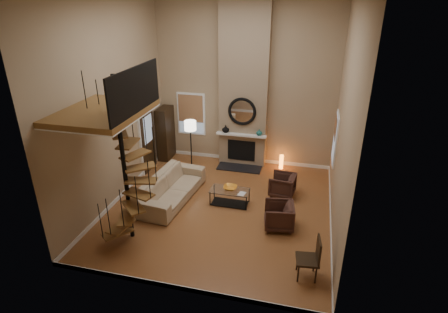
% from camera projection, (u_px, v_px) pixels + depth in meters
% --- Properties ---
extents(ground, '(6.00, 6.50, 0.01)m').
position_uv_depth(ground, '(221.00, 208.00, 10.38)').
color(ground, '#A76736').
rests_on(ground, ground).
extents(back_wall, '(6.00, 0.02, 5.50)m').
position_uv_depth(back_wall, '(245.00, 85.00, 12.11)').
color(back_wall, tan).
rests_on(back_wall, ground).
extents(front_wall, '(6.00, 0.02, 5.50)m').
position_uv_depth(front_wall, '(173.00, 170.00, 6.37)').
color(front_wall, tan).
rests_on(front_wall, ground).
extents(left_wall, '(0.02, 6.50, 5.50)m').
position_uv_depth(left_wall, '(112.00, 106.00, 9.90)').
color(left_wall, tan).
rests_on(left_wall, ground).
extents(right_wall, '(0.02, 6.50, 5.50)m').
position_uv_depth(right_wall, '(345.00, 123.00, 8.58)').
color(right_wall, tan).
rests_on(right_wall, ground).
extents(baseboard_back, '(6.00, 0.02, 0.12)m').
position_uv_depth(baseboard_back, '(243.00, 159.00, 13.21)').
color(baseboard_back, white).
rests_on(baseboard_back, ground).
extents(baseboard_front, '(6.00, 0.02, 0.12)m').
position_uv_depth(baseboard_front, '(181.00, 288.00, 7.49)').
color(baseboard_front, white).
rests_on(baseboard_front, ground).
extents(baseboard_left, '(0.02, 6.50, 0.12)m').
position_uv_depth(baseboard_left, '(124.00, 193.00, 11.01)').
color(baseboard_left, white).
rests_on(baseboard_left, ground).
extents(baseboard_right, '(0.02, 6.50, 0.12)m').
position_uv_depth(baseboard_right, '(330.00, 220.00, 9.69)').
color(baseboard_right, white).
rests_on(baseboard_right, ground).
extents(chimney_breast, '(1.60, 0.38, 5.50)m').
position_uv_depth(chimney_breast, '(244.00, 86.00, 11.95)').
color(chimney_breast, '#8E775C').
rests_on(chimney_breast, ground).
extents(hearth, '(1.50, 0.60, 0.04)m').
position_uv_depth(hearth, '(239.00, 168.00, 12.64)').
color(hearth, black).
rests_on(hearth, ground).
extents(firebox, '(0.95, 0.02, 0.72)m').
position_uv_depth(firebox, '(241.00, 150.00, 12.68)').
color(firebox, black).
rests_on(firebox, chimney_breast).
extents(mantel, '(1.70, 0.18, 0.06)m').
position_uv_depth(mantel, '(241.00, 135.00, 12.36)').
color(mantel, white).
rests_on(mantel, chimney_breast).
extents(mirror_frame, '(0.94, 0.10, 0.94)m').
position_uv_depth(mirror_frame, '(242.00, 112.00, 12.08)').
color(mirror_frame, black).
rests_on(mirror_frame, chimney_breast).
extents(mirror_disc, '(0.80, 0.01, 0.80)m').
position_uv_depth(mirror_disc, '(242.00, 111.00, 12.09)').
color(mirror_disc, white).
rests_on(mirror_disc, chimney_breast).
extents(vase_left, '(0.24, 0.24, 0.25)m').
position_uv_depth(vase_left, '(226.00, 129.00, 12.45)').
color(vase_left, black).
rests_on(vase_left, mantel).
extents(vase_right, '(0.20, 0.20, 0.21)m').
position_uv_depth(vase_right, '(259.00, 132.00, 12.21)').
color(vase_right, '#1A5B54').
rests_on(vase_right, mantel).
extents(window_back, '(1.02, 0.06, 1.52)m').
position_uv_depth(window_back, '(191.00, 113.00, 12.97)').
color(window_back, white).
rests_on(window_back, back_wall).
extents(window_right, '(0.06, 1.02, 1.52)m').
position_uv_depth(window_right, '(335.00, 138.00, 10.82)').
color(window_right, white).
rests_on(window_right, right_wall).
extents(entry_door, '(0.10, 1.05, 2.16)m').
position_uv_depth(entry_door, '(148.00, 140.00, 12.19)').
color(entry_door, white).
rests_on(entry_door, ground).
extents(loft, '(1.70, 2.20, 1.09)m').
position_uv_depth(loft, '(107.00, 110.00, 7.90)').
color(loft, brown).
rests_on(loft, left_wall).
extents(spiral_stair, '(1.47, 1.47, 4.06)m').
position_uv_depth(spiral_stair, '(126.00, 172.00, 8.45)').
color(spiral_stair, black).
rests_on(spiral_stair, ground).
extents(hutch, '(0.39, 0.83, 1.85)m').
position_uv_depth(hutch, '(166.00, 133.00, 13.09)').
color(hutch, black).
rests_on(hutch, ground).
extents(sofa, '(1.28, 2.73, 0.77)m').
position_uv_depth(sofa, '(172.00, 187.00, 10.65)').
color(sofa, tan).
rests_on(sofa, ground).
extents(armchair_near, '(0.79, 0.78, 0.66)m').
position_uv_depth(armchair_near, '(285.00, 185.00, 10.82)').
color(armchair_near, '#3E231C').
rests_on(armchair_near, ground).
extents(armchair_far, '(0.84, 0.82, 0.67)m').
position_uv_depth(armchair_far, '(282.00, 216.00, 9.36)').
color(armchair_far, '#3E231C').
rests_on(armchair_far, ground).
extents(coffee_table, '(1.11, 0.56, 0.43)m').
position_uv_depth(coffee_table, '(230.00, 195.00, 10.43)').
color(coffee_table, silver).
rests_on(coffee_table, ground).
extents(bowl, '(0.38, 0.38, 0.10)m').
position_uv_depth(bowl, '(230.00, 188.00, 10.39)').
color(bowl, orange).
rests_on(bowl, coffee_table).
extents(book, '(0.23, 0.28, 0.02)m').
position_uv_depth(book, '(241.00, 194.00, 10.15)').
color(book, gray).
rests_on(book, coffee_table).
extents(floor_lamp, '(0.39, 0.39, 1.71)m').
position_uv_depth(floor_lamp, '(190.00, 129.00, 12.08)').
color(floor_lamp, black).
rests_on(floor_lamp, ground).
extents(accent_lamp, '(0.14, 0.14, 0.49)m').
position_uv_depth(accent_lamp, '(281.00, 162.00, 12.54)').
color(accent_lamp, orange).
rests_on(accent_lamp, ground).
extents(side_chair, '(0.52, 0.52, 0.99)m').
position_uv_depth(side_chair, '(312.00, 257.00, 7.66)').
color(side_chair, black).
rests_on(side_chair, ground).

